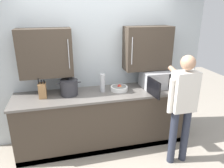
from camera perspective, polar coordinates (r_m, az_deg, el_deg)
The scene contains 8 objects.
back_wall_tiled at distance 3.57m, azimuth -3.84°, elevation 6.06°, with size 3.80×0.44×2.58m.
counter_unit at distance 3.60m, azimuth -2.54°, elevation -9.27°, with size 2.77×0.69×0.94m.
microwave_oven at distance 3.67m, azimuth 11.75°, elevation 1.30°, with size 0.53×0.78×0.28m.
knife_block at distance 3.34m, azimuth -18.24°, elevation -1.62°, with size 0.11×0.15×0.31m.
thermos_flask at distance 3.38m, azimuth -2.57°, elevation 0.30°, with size 0.08×0.08×0.30m.
stock_pot at distance 3.33m, azimuth -11.50°, elevation -0.89°, with size 0.37×0.27×0.27m.
fruit_bowl at distance 3.47m, azimuth 1.93°, elevation -1.09°, with size 0.28×0.28×0.10m.
person_figure at distance 3.11m, azimuth 18.51°, elevation -4.56°, with size 0.44×0.58×1.64m.
Camera 1 is at (-0.61, -2.24, 2.21)m, focal length 33.90 mm.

